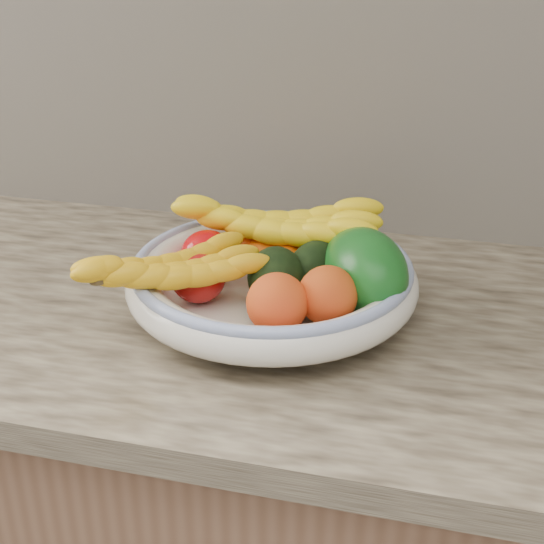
{
  "coord_description": "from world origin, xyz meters",
  "views": [
    {
      "loc": [
        0.22,
        0.78,
        1.4
      ],
      "look_at": [
        0.0,
        1.66,
        0.96
      ],
      "focal_mm": 50.0,
      "sensor_mm": 36.0,
      "label": 1
    }
  ],
  "objects": [
    {
      "name": "tomato_left",
      "position": [
        -0.1,
        1.69,
        0.96
      ],
      "size": [
        0.1,
        0.1,
        0.07
      ],
      "primitive_type": "ellipsoid",
      "rotation": [
        0.0,
        0.0,
        0.43
      ],
      "color": "#C30509",
      "rests_on": "fruit_bowl"
    },
    {
      "name": "tomato_near_left",
      "position": [
        -0.09,
        1.61,
        0.96
      ],
      "size": [
        0.08,
        0.08,
        0.07
      ],
      "primitive_type": "ellipsoid",
      "rotation": [
        0.0,
        0.0,
        -0.08
      ],
      "color": "#B11110",
      "rests_on": "fruit_bowl"
    },
    {
      "name": "avocado_center",
      "position": [
        0.01,
        1.64,
        0.96
      ],
      "size": [
        0.1,
        0.13,
        0.08
      ],
      "primitive_type": "ellipsoid",
      "rotation": [
        0.0,
        0.0,
        0.29
      ],
      "color": "black",
      "rests_on": "fruit_bowl"
    },
    {
      "name": "banana_bunch_back",
      "position": [
        -0.02,
        1.74,
        0.99
      ],
      "size": [
        0.32,
        0.13,
        0.09
      ],
      "primitive_type": null,
      "rotation": [
        0.0,
        0.0,
        0.05
      ],
      "color": "yellow",
      "rests_on": "fruit_bowl"
    },
    {
      "name": "avocado_right",
      "position": [
        0.06,
        1.68,
        0.96
      ],
      "size": [
        0.1,
        0.12,
        0.07
      ],
      "primitive_type": "ellipsoid",
      "rotation": [
        0.0,
        0.0,
        -0.31
      ],
      "color": "black",
      "rests_on": "fruit_bowl"
    },
    {
      "name": "peach_front",
      "position": [
        0.03,
        1.56,
        0.97
      ],
      "size": [
        0.09,
        0.09,
        0.08
      ],
      "primitive_type": "ellipsoid",
      "rotation": [
        0.0,
        0.0,
        0.22
      ],
      "color": "orange",
      "rests_on": "fruit_bowl"
    },
    {
      "name": "clementine_back_left",
      "position": [
        -0.05,
        1.75,
        0.95
      ],
      "size": [
        0.07,
        0.07,
        0.05
      ],
      "primitive_type": "ellipsoid",
      "rotation": [
        0.0,
        0.0,
        -0.34
      ],
      "color": "#E94D04",
      "rests_on": "fruit_bowl"
    },
    {
      "name": "banana_bunch_front",
      "position": [
        -0.11,
        1.58,
        0.98
      ],
      "size": [
        0.26,
        0.25,
        0.07
      ],
      "primitive_type": null,
      "rotation": [
        0.0,
        0.0,
        0.72
      ],
      "color": "yellow",
      "rests_on": "fruit_bowl"
    },
    {
      "name": "clementine_back_right",
      "position": [
        0.03,
        1.78,
        0.95
      ],
      "size": [
        0.06,
        0.06,
        0.05
      ],
      "primitive_type": "ellipsoid",
      "rotation": [
        0.0,
        0.0,
        -0.29
      ],
      "color": "#E75D04",
      "rests_on": "fruit_bowl"
    },
    {
      "name": "clementine_back_mid",
      "position": [
        0.01,
        1.71,
        0.95
      ],
      "size": [
        0.07,
        0.07,
        0.05
      ],
      "primitive_type": "ellipsoid",
      "rotation": [
        0.0,
        0.0,
        -0.33
      ],
      "color": "#EB5704",
      "rests_on": "fruit_bowl"
    },
    {
      "name": "peach_right",
      "position": [
        0.09,
        1.6,
        0.97
      ],
      "size": [
        0.08,
        0.08,
        0.07
      ],
      "primitive_type": "ellipsoid",
      "rotation": [
        0.0,
        0.0,
        -0.08
      ],
      "color": "orange",
      "rests_on": "fruit_bowl"
    },
    {
      "name": "clementine_extra",
      "position": [
        -0.03,
        1.73,
        0.95
      ],
      "size": [
        0.06,
        0.06,
        0.05
      ],
      "primitive_type": "ellipsoid",
      "color": "#F26005",
      "rests_on": "fruit_bowl"
    },
    {
      "name": "fruit_bowl",
      "position": [
        0.0,
        1.66,
        0.95
      ],
      "size": [
        0.39,
        0.39,
        0.08
      ],
      "color": "silver",
      "rests_on": "kitchen_counter"
    },
    {
      "name": "kitchen_counter",
      "position": [
        0.0,
        1.69,
        0.46
      ],
      "size": [
        2.44,
        0.66,
        1.4
      ],
      "color": "brown",
      "rests_on": "ground"
    },
    {
      "name": "green_mango",
      "position": [
        0.12,
        1.66,
        0.98
      ],
      "size": [
        0.19,
        0.2,
        0.13
      ],
      "primitive_type": "ellipsoid",
      "rotation": [
        0.0,
        0.31,
        0.57
      ],
      "color": "#0E4C13",
      "rests_on": "fruit_bowl"
    }
  ]
}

